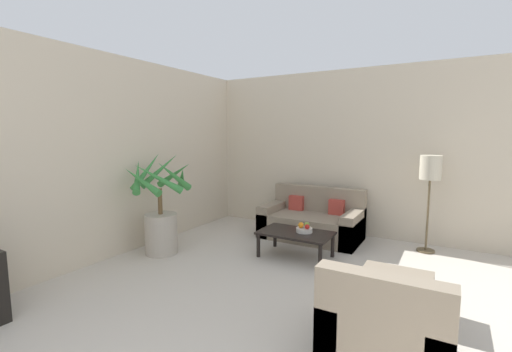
{
  "coord_description": "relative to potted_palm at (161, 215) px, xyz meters",
  "views": [
    {
      "loc": [
        0.56,
        0.97,
        1.65
      ],
      "look_at": [
        -2.12,
        5.6,
        1.0
      ],
      "focal_mm": 24.0,
      "sensor_mm": 36.0,
      "label": 1
    }
  ],
  "objects": [
    {
      "name": "armchair",
      "position": [
        3.13,
        -0.9,
        -0.29
      ],
      "size": [
        0.83,
        0.82,
        0.79
      ],
      "color": "gray",
      "rests_on": "ground_plane"
    },
    {
      "name": "apple_red",
      "position": [
        1.84,
        0.81,
        -0.11
      ],
      "size": [
        0.07,
        0.07,
        0.07
      ],
      "color": "red",
      "rests_on": "fruit_bowl"
    },
    {
      "name": "fruit_bowl",
      "position": [
        1.78,
        0.85,
        -0.18
      ],
      "size": [
        0.22,
        0.22,
        0.06
      ],
      "color": "beige",
      "rests_on": "coffee_table"
    },
    {
      "name": "orange_fruit",
      "position": [
        1.74,
        0.84,
        -0.11
      ],
      "size": [
        0.08,
        0.08,
        0.08
      ],
      "color": "orange",
      "rests_on": "fruit_bowl"
    },
    {
      "name": "wall_left",
      "position": [
        -0.49,
        -1.02,
        0.8
      ],
      "size": [
        0.06,
        8.19,
        2.7
      ],
      "color": "beige",
      "rests_on": "ground_plane"
    },
    {
      "name": "potted_palm",
      "position": [
        0.0,
        0.0,
        0.0
      ],
      "size": [
        0.93,
        0.94,
        1.42
      ],
      "color": "#ADA393",
      "rests_on": "ground_plane"
    },
    {
      "name": "sofa_loveseat",
      "position": [
        1.55,
        1.74,
        -0.29
      ],
      "size": [
        1.54,
        0.84,
        0.79
      ],
      "color": "gray",
      "rests_on": "ground_plane"
    },
    {
      "name": "floor_lamp",
      "position": [
        3.19,
        1.93,
        0.57
      ],
      "size": [
        0.28,
        0.28,
        1.37
      ],
      "color": "brown",
      "rests_on": "ground_plane"
    },
    {
      "name": "apple_green",
      "position": [
        1.8,
        0.89,
        -0.11
      ],
      "size": [
        0.07,
        0.07,
        0.07
      ],
      "color": "olive",
      "rests_on": "fruit_bowl"
    },
    {
      "name": "ottoman",
      "position": [
        3.06,
        -0.06,
        -0.37
      ],
      "size": [
        0.62,
        0.46,
        0.37
      ],
      "color": "gray",
      "rests_on": "ground_plane"
    },
    {
      "name": "coffee_table",
      "position": [
        1.68,
        0.8,
        -0.25
      ],
      "size": [
        0.96,
        0.59,
        0.35
      ],
      "color": "black",
      "rests_on": "ground_plane"
    },
    {
      "name": "wall_back",
      "position": [
        2.9,
        2.31,
        0.8
      ],
      "size": [
        8.32,
        0.06,
        2.7
      ],
      "color": "beige",
      "rests_on": "ground_plane"
    }
  ]
}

